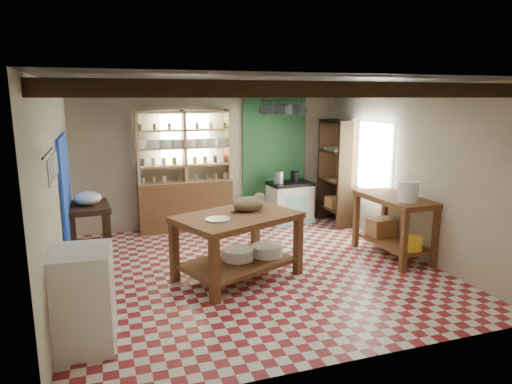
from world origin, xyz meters
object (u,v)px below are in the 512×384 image
object	(u,v)px
prep_table	(90,232)
white_cabinet	(84,299)
stove	(290,202)
right_counter	(393,227)
cat	(249,204)
work_table	(237,246)

from	to	relation	value
prep_table	white_cabinet	world-z (taller)	white_cabinet
stove	right_counter	size ratio (longest dim) A/B	0.62
cat	white_cabinet	bearing A→B (deg)	179.78
white_cabinet	right_counter	distance (m)	4.57
stove	cat	bearing A→B (deg)	-129.65
stove	white_cabinet	world-z (taller)	white_cabinet
prep_table	right_counter	bearing A→B (deg)	-21.29
cat	right_counter	bearing A→B (deg)	-34.94
prep_table	right_counter	world-z (taller)	right_counter
stove	prep_table	distance (m)	3.79
white_cabinet	right_counter	bearing A→B (deg)	20.07
white_cabinet	cat	world-z (taller)	cat
work_table	prep_table	xyz separation A→B (m)	(-1.89, 1.40, -0.02)
work_table	stove	bearing A→B (deg)	30.93
work_table	cat	size ratio (longest dim) A/B	3.52
white_cabinet	right_counter	xyz separation A→B (m)	(4.40, 1.22, -0.02)
stove	prep_table	bearing A→B (deg)	-169.79
prep_table	right_counter	size ratio (longest dim) A/B	0.64
stove	right_counter	distance (m)	2.45
work_table	white_cabinet	size ratio (longest dim) A/B	1.58
stove	right_counter	world-z (taller)	right_counter
prep_table	white_cabinet	bearing A→B (deg)	-94.42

